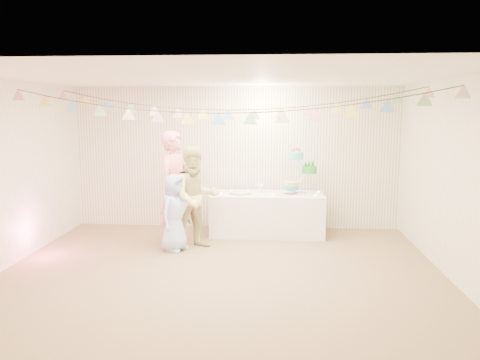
# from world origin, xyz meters

# --- Properties ---
(floor) EXTENTS (6.00, 6.00, 0.00)m
(floor) POSITION_xyz_m (0.00, 0.00, 0.00)
(floor) COLOR brown
(floor) RESTS_ON ground
(ceiling) EXTENTS (6.00, 6.00, 0.00)m
(ceiling) POSITION_xyz_m (0.00, 0.00, 2.60)
(ceiling) COLOR white
(ceiling) RESTS_ON ground
(back_wall) EXTENTS (6.00, 6.00, 0.00)m
(back_wall) POSITION_xyz_m (0.00, 2.50, 1.30)
(back_wall) COLOR white
(back_wall) RESTS_ON ground
(front_wall) EXTENTS (6.00, 6.00, 0.00)m
(front_wall) POSITION_xyz_m (0.00, -2.50, 1.30)
(front_wall) COLOR white
(front_wall) RESTS_ON ground
(left_wall) EXTENTS (5.00, 5.00, 0.00)m
(left_wall) POSITION_xyz_m (-3.00, 0.00, 1.30)
(left_wall) COLOR white
(left_wall) RESTS_ON ground
(right_wall) EXTENTS (5.00, 5.00, 0.00)m
(right_wall) POSITION_xyz_m (3.00, 0.00, 1.30)
(right_wall) COLOR white
(right_wall) RESTS_ON ground
(table) EXTENTS (1.96, 0.79, 0.74)m
(table) POSITION_xyz_m (0.59, 1.98, 0.37)
(table) COLOR white
(table) RESTS_ON floor
(cake_stand) EXTENTS (0.67, 0.39, 0.75)m
(cake_stand) POSITION_xyz_m (1.14, 2.03, 1.13)
(cake_stand) COLOR silver
(cake_stand) RESTS_ON table
(cake_bottom) EXTENTS (0.31, 0.31, 0.15)m
(cake_bottom) POSITION_xyz_m (0.99, 1.97, 0.84)
(cake_bottom) COLOR teal
(cake_bottom) RESTS_ON cake_stand
(cake_middle) EXTENTS (0.27, 0.27, 0.22)m
(cake_middle) POSITION_xyz_m (1.32, 2.12, 1.11)
(cake_middle) COLOR green
(cake_middle) RESTS_ON cake_stand
(cake_top_tier) EXTENTS (0.25, 0.25, 0.19)m
(cake_top_tier) POSITION_xyz_m (1.08, 2.00, 1.38)
(cake_top_tier) COLOR #49CFE6
(cake_top_tier) RESTS_ON cake_stand
(platter) EXTENTS (0.38, 0.38, 0.02)m
(platter) POSITION_xyz_m (0.13, 1.93, 0.76)
(platter) COLOR white
(platter) RESTS_ON table
(posy) EXTENTS (0.14, 0.14, 0.16)m
(posy) POSITION_xyz_m (0.46, 2.03, 0.83)
(posy) COLOR white
(posy) RESTS_ON table
(person_adult_a) EXTENTS (0.68, 0.80, 1.85)m
(person_adult_a) POSITION_xyz_m (-0.89, 1.33, 0.93)
(person_adult_a) COLOR pink
(person_adult_a) RESTS_ON floor
(person_adult_b) EXTENTS (1.00, 0.93, 1.63)m
(person_adult_b) POSITION_xyz_m (-0.52, 1.09, 0.82)
(person_adult_b) COLOR #D6CC83
(person_adult_b) RESTS_ON floor
(person_child) EXTENTS (0.61, 0.70, 1.21)m
(person_child) POSITION_xyz_m (-0.82, 0.95, 0.61)
(person_child) COLOR #ACC3F3
(person_child) RESTS_ON floor
(bunting_back) EXTENTS (5.60, 1.10, 0.40)m
(bunting_back) POSITION_xyz_m (0.00, 1.10, 2.35)
(bunting_back) COLOR pink
(bunting_back) RESTS_ON ceiling
(bunting_front) EXTENTS (5.60, 0.90, 0.36)m
(bunting_front) POSITION_xyz_m (0.00, -0.20, 2.32)
(bunting_front) COLOR #72A5E5
(bunting_front) RESTS_ON ceiling
(tealight_0) EXTENTS (0.04, 0.04, 0.03)m
(tealight_0) POSITION_xyz_m (-0.21, 1.83, 0.75)
(tealight_0) COLOR #FFD88C
(tealight_0) RESTS_ON table
(tealight_1) EXTENTS (0.04, 0.04, 0.03)m
(tealight_1) POSITION_xyz_m (0.24, 2.16, 0.75)
(tealight_1) COLOR #FFD88C
(tealight_1) RESTS_ON table
(tealight_2) EXTENTS (0.04, 0.04, 0.03)m
(tealight_2) POSITION_xyz_m (0.69, 1.76, 0.75)
(tealight_2) COLOR #FFD88C
(tealight_2) RESTS_ON table
(tealight_3) EXTENTS (0.04, 0.04, 0.03)m
(tealight_3) POSITION_xyz_m (0.94, 2.20, 0.75)
(tealight_3) COLOR #FFD88C
(tealight_3) RESTS_ON table
(tealight_4) EXTENTS (0.04, 0.04, 0.03)m
(tealight_4) POSITION_xyz_m (1.41, 1.80, 0.75)
(tealight_4) COLOR #FFD88C
(tealight_4) RESTS_ON table
(tealight_5) EXTENTS (0.04, 0.04, 0.03)m
(tealight_5) POSITION_xyz_m (1.49, 2.13, 0.75)
(tealight_5) COLOR #FFD88C
(tealight_5) RESTS_ON table
(tealight_6) EXTENTS (0.04, 0.04, 0.03)m
(tealight_6) POSITION_xyz_m (-0.04, 2.08, 0.75)
(tealight_6) COLOR #FFD88C
(tealight_6) RESTS_ON table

